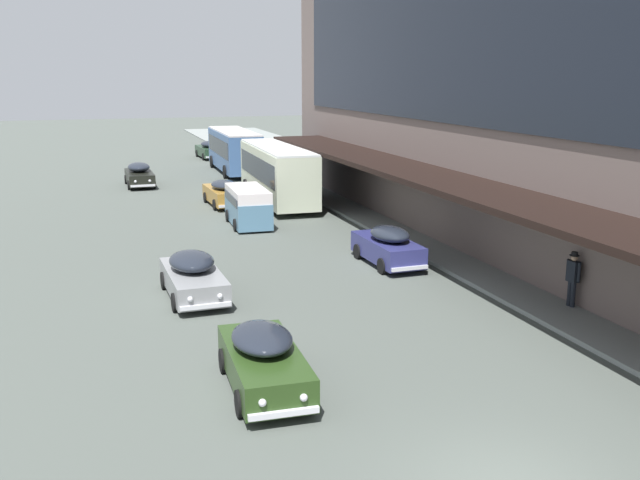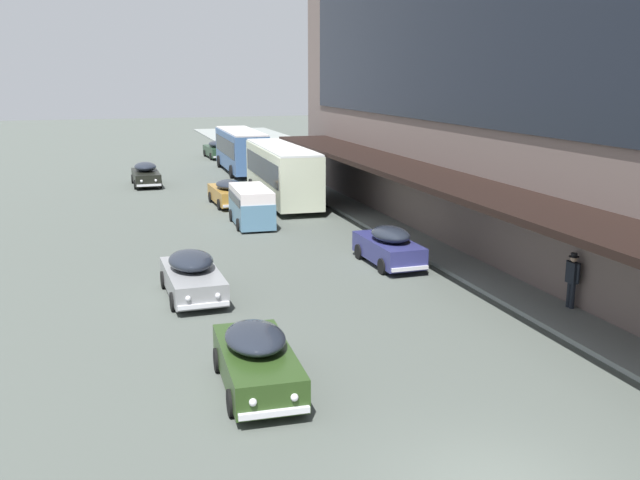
{
  "view_description": "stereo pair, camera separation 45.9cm",
  "coord_description": "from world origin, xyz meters",
  "px_view_note": "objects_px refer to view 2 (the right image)",
  "views": [
    {
      "loc": [
        -7.18,
        -10.35,
        7.67
      ],
      "look_at": [
        1.08,
        14.75,
        1.49
      ],
      "focal_mm": 40.0,
      "sensor_mm": 36.0,
      "label": 1
    },
    {
      "loc": [
        -6.75,
        -10.49,
        7.67
      ],
      "look_at": [
        1.08,
        14.75,
        1.49
      ],
      "focal_mm": 40.0,
      "sensor_mm": 36.0,
      "label": 2
    }
  ],
  "objects_px": {
    "transit_bus_kerbside_rear": "(282,171)",
    "sedan_second_near": "(228,193)",
    "transit_bus_kerbside_front": "(241,148)",
    "sedan_lead_mid": "(257,359)",
    "sedan_oncoming_rear": "(217,149)",
    "sedan_far_back": "(146,174)",
    "pedestrian_at_kerb": "(572,278)",
    "sedan_second_mid": "(192,275)",
    "sedan_lead_near": "(389,246)",
    "vw_van": "(251,204)"
  },
  "relations": [
    {
      "from": "sedan_second_mid",
      "to": "sedan_far_back",
      "type": "distance_m",
      "value": 26.63
    },
    {
      "from": "transit_bus_kerbside_front",
      "to": "sedan_far_back",
      "type": "distance_m",
      "value": 9.23
    },
    {
      "from": "transit_bus_kerbside_rear",
      "to": "sedan_second_mid",
      "type": "height_order",
      "value": "transit_bus_kerbside_rear"
    },
    {
      "from": "sedan_lead_near",
      "to": "pedestrian_at_kerb",
      "type": "distance_m",
      "value": 8.04
    },
    {
      "from": "transit_bus_kerbside_rear",
      "to": "sedan_far_back",
      "type": "xyz_separation_m",
      "value": [
        -7.45,
        9.39,
        -1.17
      ]
    },
    {
      "from": "sedan_oncoming_rear",
      "to": "sedan_second_mid",
      "type": "bearing_deg",
      "value": -100.37
    },
    {
      "from": "sedan_far_back",
      "to": "sedan_oncoming_rear",
      "type": "distance_m",
      "value": 16.99
    },
    {
      "from": "sedan_far_back",
      "to": "sedan_lead_mid",
      "type": "relative_size",
      "value": 1.06
    },
    {
      "from": "sedan_lead_mid",
      "to": "sedan_oncoming_rear",
      "type": "height_order",
      "value": "sedan_oncoming_rear"
    },
    {
      "from": "transit_bus_kerbside_front",
      "to": "pedestrian_at_kerb",
      "type": "height_order",
      "value": "transit_bus_kerbside_front"
    },
    {
      "from": "sedan_second_mid",
      "to": "vw_van",
      "type": "height_order",
      "value": "vw_van"
    },
    {
      "from": "transit_bus_kerbside_rear",
      "to": "sedan_lead_mid",
      "type": "height_order",
      "value": "transit_bus_kerbside_rear"
    },
    {
      "from": "transit_bus_kerbside_rear",
      "to": "sedan_lead_near",
      "type": "xyz_separation_m",
      "value": [
        0.59,
        -15.39,
        -1.16
      ]
    },
    {
      "from": "sedan_second_near",
      "to": "sedan_lead_near",
      "type": "bearing_deg",
      "value": -75.92
    },
    {
      "from": "sedan_far_back",
      "to": "sedan_second_near",
      "type": "bearing_deg",
      "value": -65.98
    },
    {
      "from": "pedestrian_at_kerb",
      "to": "vw_van",
      "type": "bearing_deg",
      "value": 113.08
    },
    {
      "from": "transit_bus_kerbside_rear",
      "to": "sedan_oncoming_rear",
      "type": "height_order",
      "value": "transit_bus_kerbside_rear"
    },
    {
      "from": "transit_bus_kerbside_front",
      "to": "pedestrian_at_kerb",
      "type": "distance_m",
      "value": 37.15
    },
    {
      "from": "pedestrian_at_kerb",
      "to": "sedan_oncoming_rear",
      "type": "bearing_deg",
      "value": 94.83
    },
    {
      "from": "transit_bus_kerbside_rear",
      "to": "sedan_oncoming_rear",
      "type": "relative_size",
      "value": 2.14
    },
    {
      "from": "transit_bus_kerbside_front",
      "to": "sedan_far_back",
      "type": "xyz_separation_m",
      "value": [
        -7.74,
        -4.91,
        -1.11
      ]
    },
    {
      "from": "sedan_oncoming_rear",
      "to": "sedan_second_near",
      "type": "bearing_deg",
      "value": -97.67
    },
    {
      "from": "sedan_second_mid",
      "to": "vw_van",
      "type": "relative_size",
      "value": 1.0
    },
    {
      "from": "sedan_oncoming_rear",
      "to": "vw_van",
      "type": "distance_m",
      "value": 30.65
    },
    {
      "from": "transit_bus_kerbside_front",
      "to": "sedan_lead_mid",
      "type": "height_order",
      "value": "transit_bus_kerbside_front"
    },
    {
      "from": "transit_bus_kerbside_front",
      "to": "sedan_second_mid",
      "type": "relative_size",
      "value": 2.23
    },
    {
      "from": "sedan_lead_near",
      "to": "transit_bus_kerbside_front",
      "type": "bearing_deg",
      "value": 90.58
    },
    {
      "from": "sedan_second_mid",
      "to": "pedestrian_at_kerb",
      "type": "relative_size",
      "value": 2.49
    },
    {
      "from": "sedan_lead_mid",
      "to": "sedan_lead_near",
      "type": "height_order",
      "value": "sedan_lead_near"
    },
    {
      "from": "transit_bus_kerbside_rear",
      "to": "pedestrian_at_kerb",
      "type": "distance_m",
      "value": 23.02
    },
    {
      "from": "transit_bus_kerbside_rear",
      "to": "sedan_second_mid",
      "type": "relative_size",
      "value": 2.34
    },
    {
      "from": "sedan_second_mid",
      "to": "sedan_oncoming_rear",
      "type": "relative_size",
      "value": 0.92
    },
    {
      "from": "transit_bus_kerbside_front",
      "to": "transit_bus_kerbside_rear",
      "type": "relative_size",
      "value": 0.95
    },
    {
      "from": "sedan_second_near",
      "to": "sedan_lead_mid",
      "type": "bearing_deg",
      "value": -98.5
    },
    {
      "from": "sedan_far_back",
      "to": "sedan_second_near",
      "type": "relative_size",
      "value": 1.03
    },
    {
      "from": "sedan_lead_near",
      "to": "pedestrian_at_kerb",
      "type": "relative_size",
      "value": 2.3
    },
    {
      "from": "sedan_far_back",
      "to": "pedestrian_at_kerb",
      "type": "xyz_separation_m",
      "value": [
        11.47,
        -32.04,
        0.38
      ]
    },
    {
      "from": "sedan_second_near",
      "to": "pedestrian_at_kerb",
      "type": "height_order",
      "value": "pedestrian_at_kerb"
    },
    {
      "from": "sedan_lead_mid",
      "to": "transit_bus_kerbside_rear",
      "type": "bearing_deg",
      "value": 74.39
    },
    {
      "from": "sedan_second_near",
      "to": "transit_bus_kerbside_front",
      "type": "bearing_deg",
      "value": 75.93
    },
    {
      "from": "sedan_lead_mid",
      "to": "pedestrian_at_kerb",
      "type": "relative_size",
      "value": 2.41
    },
    {
      "from": "sedan_lead_mid",
      "to": "sedan_lead_near",
      "type": "relative_size",
      "value": 1.05
    },
    {
      "from": "sedan_second_mid",
      "to": "vw_van",
      "type": "xyz_separation_m",
      "value": [
        4.49,
        11.4,
        0.32
      ]
    },
    {
      "from": "sedan_far_back",
      "to": "sedan_lead_mid",
      "type": "xyz_separation_m",
      "value": [
        0.38,
        -34.69,
        -0.03
      ]
    },
    {
      "from": "transit_bus_kerbside_front",
      "to": "sedan_second_mid",
      "type": "distance_m",
      "value": 32.54
    },
    {
      "from": "sedan_far_back",
      "to": "pedestrian_at_kerb",
      "type": "bearing_deg",
      "value": -70.3
    },
    {
      "from": "transit_bus_kerbside_rear",
      "to": "sedan_second_near",
      "type": "height_order",
      "value": "transit_bus_kerbside_rear"
    },
    {
      "from": "transit_bus_kerbside_front",
      "to": "transit_bus_kerbside_rear",
      "type": "bearing_deg",
      "value": -91.17
    },
    {
      "from": "sedan_far_back",
      "to": "sedan_oncoming_rear",
      "type": "height_order",
      "value": "sedan_far_back"
    },
    {
      "from": "transit_bus_kerbside_front",
      "to": "sedan_lead_near",
      "type": "xyz_separation_m",
      "value": [
        0.3,
        -29.7,
        -1.1
      ]
    }
  ]
}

